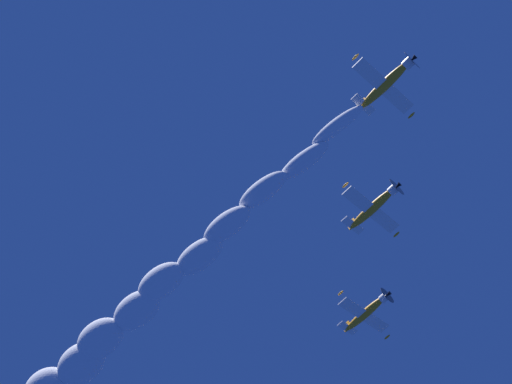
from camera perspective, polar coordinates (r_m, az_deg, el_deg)
The scene contains 4 objects.
airplane_lead at distance 78.11m, azimuth 9.06°, elevation 7.47°, with size 7.89×7.21×2.78m.
airplane_left_wingman at distance 84.72m, azimuth 8.19°, elevation -1.02°, with size 7.94×7.21×2.61m.
airplane_right_wingman at distance 94.77m, azimuth 7.69°, elevation -8.26°, with size 7.89×7.21×2.80m.
smoke_trail_lead at distance 89.50m, azimuth -8.99°, elevation -8.67°, with size 5.11×50.64×7.53m.
Camera 1 is at (28.71, 17.35, 2.00)m, focal length 57.71 mm.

